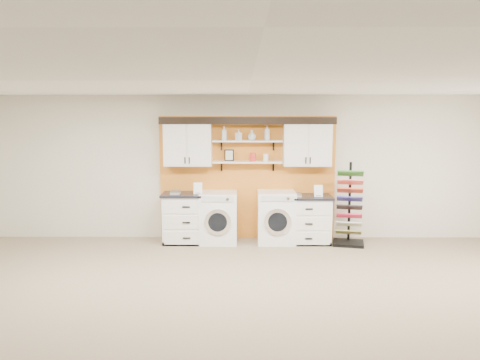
{
  "coord_description": "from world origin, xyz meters",
  "views": [
    {
      "loc": [
        -0.09,
        -5.07,
        2.46
      ],
      "look_at": [
        -0.13,
        2.3,
        1.4
      ],
      "focal_mm": 35.0,
      "sensor_mm": 36.0,
      "label": 1
    }
  ],
  "objects_px": {
    "dryer": "(276,217)",
    "sample_rack": "(349,218)",
    "washer": "(219,217)",
    "base_cabinet_left": "(188,218)",
    "base_cabinet_right": "(307,219)"
  },
  "relations": [
    {
      "from": "washer",
      "to": "sample_rack",
      "type": "height_order",
      "value": "sample_rack"
    },
    {
      "from": "dryer",
      "to": "sample_rack",
      "type": "height_order",
      "value": "sample_rack"
    },
    {
      "from": "base_cabinet_left",
      "to": "dryer",
      "type": "bearing_deg",
      "value": -0.11
    },
    {
      "from": "dryer",
      "to": "sample_rack",
      "type": "bearing_deg",
      "value": -5.55
    },
    {
      "from": "washer",
      "to": "sample_rack",
      "type": "xyz_separation_m",
      "value": [
        2.46,
        -0.13,
        0.02
      ]
    },
    {
      "from": "washer",
      "to": "dryer",
      "type": "height_order",
      "value": "dryer"
    },
    {
      "from": "dryer",
      "to": "washer",
      "type": "bearing_deg",
      "value": -180.0
    },
    {
      "from": "base_cabinet_right",
      "to": "sample_rack",
      "type": "height_order",
      "value": "sample_rack"
    },
    {
      "from": "sample_rack",
      "to": "base_cabinet_right",
      "type": "bearing_deg",
      "value": -177.34
    },
    {
      "from": "washer",
      "to": "dryer",
      "type": "distance_m",
      "value": 1.1
    },
    {
      "from": "base_cabinet_left",
      "to": "washer",
      "type": "xyz_separation_m",
      "value": [
        0.58,
        -0.0,
        0.01
      ]
    },
    {
      "from": "base_cabinet_left",
      "to": "sample_rack",
      "type": "relative_size",
      "value": 0.63
    },
    {
      "from": "washer",
      "to": "sample_rack",
      "type": "distance_m",
      "value": 2.46
    },
    {
      "from": "base_cabinet_left",
      "to": "sample_rack",
      "type": "bearing_deg",
      "value": -2.55
    },
    {
      "from": "washer",
      "to": "sample_rack",
      "type": "relative_size",
      "value": 0.63
    }
  ]
}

